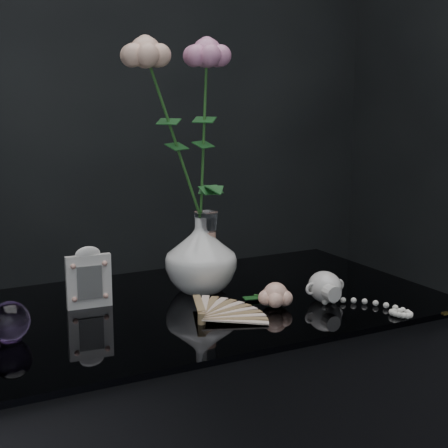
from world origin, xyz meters
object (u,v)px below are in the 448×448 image
vase (201,255)px  wine_glass (206,251)px  picture_frame (89,277)px  pearl_jar (325,285)px  paperweight (10,321)px  loose_rose (275,295)px

vase → wine_glass: 0.02m
picture_frame → pearl_jar: size_ratio=0.54×
picture_frame → pearl_jar: (0.45, -0.19, -0.03)m
wine_glass → paperweight: 0.46m
picture_frame → paperweight: 0.22m
wine_glass → pearl_jar: 0.27m
paperweight → loose_rose: (0.51, -0.06, -0.01)m
wine_glass → picture_frame: 0.27m
vase → loose_rose: (0.08, -0.18, -0.06)m
vase → pearl_jar: 0.28m
wine_glass → picture_frame: wine_glass is taller
vase → picture_frame: (-0.25, -0.00, -0.02)m
picture_frame → loose_rose: picture_frame is taller
wine_glass → paperweight: size_ratio=2.47×
picture_frame → vase: bearing=4.5°
picture_frame → pearl_jar: 0.49m
paperweight → loose_rose: paperweight is taller
pearl_jar → wine_glass: bearing=137.3°
picture_frame → loose_rose: 0.38m
picture_frame → loose_rose: bearing=-23.3°
pearl_jar → loose_rose: bearing=177.9°
vase → paperweight: vase is taller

